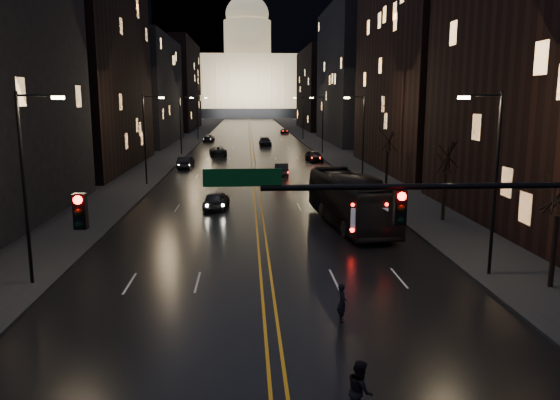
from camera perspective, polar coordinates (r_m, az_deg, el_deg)
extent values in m
plane|color=black|center=(17.45, -0.18, -19.24)|extent=(900.00, 900.00, 0.00)
cube|color=black|center=(145.37, -3.16, 7.19)|extent=(20.00, 320.00, 0.02)
cube|color=black|center=(145.96, -8.71, 7.12)|extent=(8.00, 320.00, 0.16)
cube|color=black|center=(146.12, 2.38, 7.24)|extent=(8.00, 320.00, 0.16)
cube|color=orange|center=(145.37, -3.16, 7.19)|extent=(0.62, 320.00, 0.01)
cube|color=black|center=(72.18, -20.32, 14.20)|extent=(12.00, 30.00, 28.00)
cube|color=black|center=(108.99, -14.40, 10.99)|extent=(12.00, 34.00, 20.00)
cube|color=black|center=(156.44, -11.11, 11.64)|extent=(12.00, 40.00, 24.00)
cube|color=black|center=(69.45, 15.77, 18.78)|extent=(12.00, 30.00, 38.00)
cube|color=black|center=(109.40, 8.25, 12.78)|extent=(12.00, 34.00, 26.00)
cube|color=black|center=(156.66, 4.63, 11.44)|extent=(12.00, 40.00, 22.00)
cube|color=black|center=(401.19, 2.53, 18.68)|extent=(520.00, 60.00, 130.00)
cube|color=black|center=(265.19, -3.34, 9.16)|extent=(90.00, 50.00, 4.00)
cube|color=#EEC889|center=(265.21, -3.37, 12.19)|extent=(80.00, 36.00, 24.00)
cylinder|color=beige|center=(266.51, -3.42, 16.49)|extent=(22.00, 22.00, 16.00)
ellipsoid|color=beige|center=(267.86, -3.45, 18.83)|extent=(20.00, 20.00, 17.00)
cylinder|color=black|center=(16.58, 19.15, 1.39)|extent=(12.00, 0.18, 0.18)
cube|color=black|center=(16.10, -20.13, -1.10)|extent=(0.35, 0.30, 1.00)
cube|color=black|center=(16.03, 12.40, -0.75)|extent=(0.35, 0.30, 1.00)
sphere|color=#FF0705|center=(15.87, -20.39, 0.00)|extent=(0.24, 0.24, 0.24)
sphere|color=#FF0705|center=(15.79, 12.63, 0.37)|extent=(0.24, 0.24, 0.24)
cube|color=#053F14|center=(15.27, -3.94, 2.35)|extent=(2.20, 0.06, 0.50)
cylinder|color=black|center=(28.09, 21.56, 1.29)|extent=(0.16, 0.16, 9.00)
cylinder|color=black|center=(27.40, 20.45, 10.20)|extent=(1.80, 0.10, 0.10)
cube|color=#F7D194|center=(27.05, 18.66, 10.10)|extent=(0.50, 0.25, 0.15)
cylinder|color=black|center=(27.40, -25.14, 0.81)|extent=(0.16, 0.16, 9.00)
cylinder|color=black|center=(26.75, -24.06, 9.95)|extent=(1.80, 0.10, 0.10)
cube|color=#F7D194|center=(26.45, -22.19, 9.87)|extent=(0.50, 0.25, 0.15)
cylinder|color=black|center=(56.53, 8.70, 6.25)|extent=(0.16, 0.16, 9.00)
cylinder|color=black|center=(56.19, 7.91, 10.64)|extent=(1.80, 0.10, 0.10)
cube|color=#F7D194|center=(56.02, 6.99, 10.56)|extent=(0.50, 0.25, 0.15)
cylinder|color=black|center=(56.19, -13.94, 6.04)|extent=(0.16, 0.16, 9.00)
cylinder|color=black|center=(55.88, -13.22, 10.46)|extent=(1.80, 0.10, 0.10)
cube|color=#F7D194|center=(55.73, -12.29, 10.40)|extent=(0.50, 0.25, 0.15)
cylinder|color=black|center=(86.03, 4.49, 7.80)|extent=(0.16, 0.16, 9.00)
cylinder|color=black|center=(85.81, 3.93, 10.67)|extent=(1.80, 0.10, 0.10)
cube|color=#F7D194|center=(85.70, 3.32, 10.61)|extent=(0.50, 0.25, 0.15)
cylinder|color=black|center=(85.81, -10.36, 7.66)|extent=(0.16, 0.16, 9.00)
cylinder|color=black|center=(85.61, -9.84, 10.55)|extent=(1.80, 0.10, 0.10)
cube|color=#F7D194|center=(85.52, -9.23, 10.50)|extent=(0.50, 0.25, 0.15)
cylinder|color=black|center=(115.79, 2.43, 8.54)|extent=(0.16, 0.16, 9.00)
cylinder|color=black|center=(115.63, 1.99, 10.67)|extent=(1.80, 0.10, 0.10)
cube|color=#F7D194|center=(115.55, 1.54, 10.63)|extent=(0.50, 0.25, 0.15)
cylinder|color=black|center=(115.63, -8.60, 8.43)|extent=(0.16, 0.16, 9.00)
cylinder|color=black|center=(115.48, -8.21, 10.57)|extent=(1.80, 0.10, 0.10)
cube|color=#F7D194|center=(115.41, -7.76, 10.53)|extent=(0.50, 0.25, 0.15)
cylinder|color=black|center=(27.83, 26.65, -4.98)|extent=(0.24, 0.24, 3.50)
cylinder|color=black|center=(40.22, 16.74, 0.23)|extent=(0.24, 0.24, 3.50)
cylinder|color=black|center=(55.33, 11.08, 3.22)|extent=(0.24, 0.24, 3.50)
imported|color=black|center=(37.94, 7.33, 0.01)|extent=(4.32, 12.89, 3.52)
imported|color=black|center=(43.51, -6.67, 0.03)|extent=(2.15, 4.50, 1.48)
imported|color=black|center=(69.19, -9.82, 3.88)|extent=(1.86, 4.68, 1.51)
imported|color=black|center=(83.77, -6.50, 5.10)|extent=(2.98, 5.49, 1.46)
imported|color=black|center=(110.79, -7.47, 6.42)|extent=(2.29, 5.18, 1.48)
imported|color=black|center=(61.13, 0.16, 3.13)|extent=(1.77, 4.45, 1.44)
imported|color=black|center=(75.78, 3.57, 4.61)|extent=(2.39, 4.74, 1.55)
imported|color=black|center=(100.35, -1.56, 6.10)|extent=(2.36, 5.40, 1.55)
imported|color=black|center=(135.75, 0.48, 7.21)|extent=(2.21, 4.49, 1.23)
imported|color=black|center=(21.92, 6.50, -10.60)|extent=(0.40, 0.59, 1.56)
imported|color=black|center=(15.86, 8.36, -19.07)|extent=(0.47, 0.85, 1.73)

